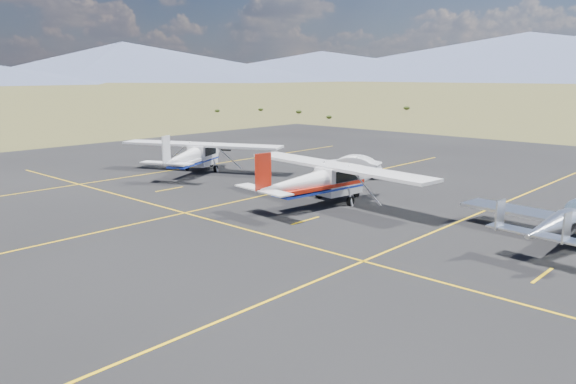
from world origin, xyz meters
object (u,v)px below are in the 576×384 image
sedan (348,166)px  aircraft_low_wing (571,220)px  aircraft_cessna (320,180)px  aircraft_plain (194,155)px

sedan → aircraft_low_wing: bearing=47.0°
aircraft_low_wing → aircraft_cessna: size_ratio=0.82×
aircraft_low_wing → sedan: 17.31m
aircraft_low_wing → aircraft_cessna: (-1.51, 12.10, 0.34)m
aircraft_low_wing → sedan: size_ratio=2.33×
aircraft_cessna → sedan: bearing=33.1°
aircraft_cessna → aircraft_plain: bearing=89.8°
aircraft_plain → aircraft_cessna: bearing=-121.4°
aircraft_cessna → sedan: size_ratio=2.86×
aircraft_plain → sedan: 10.82m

